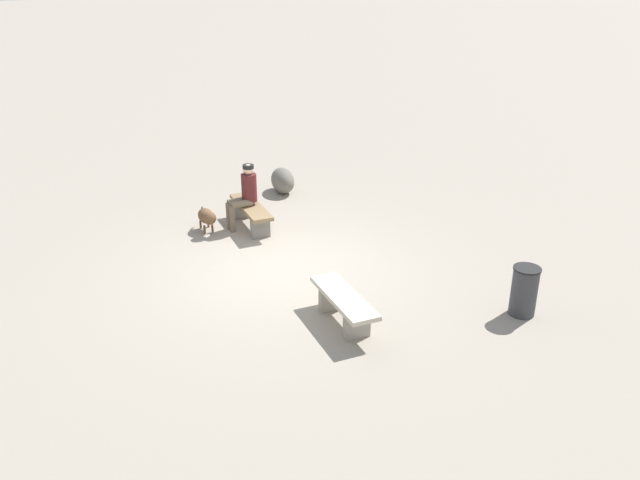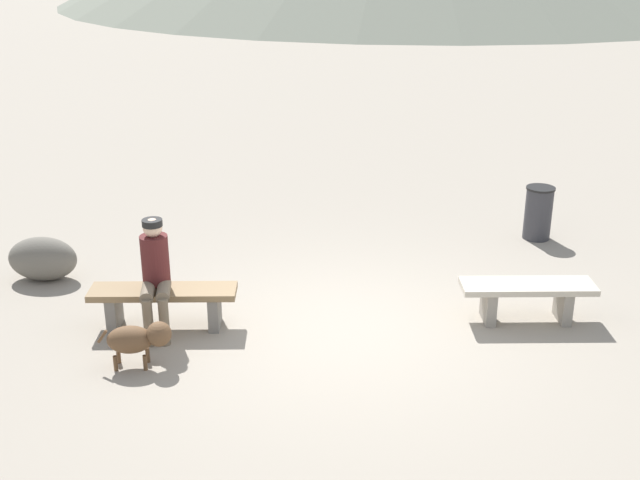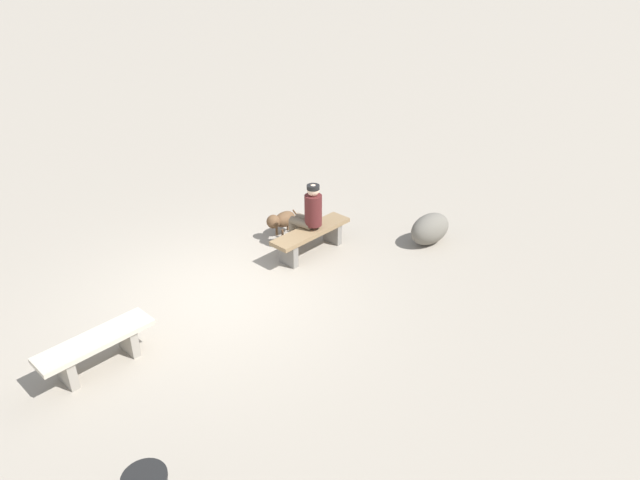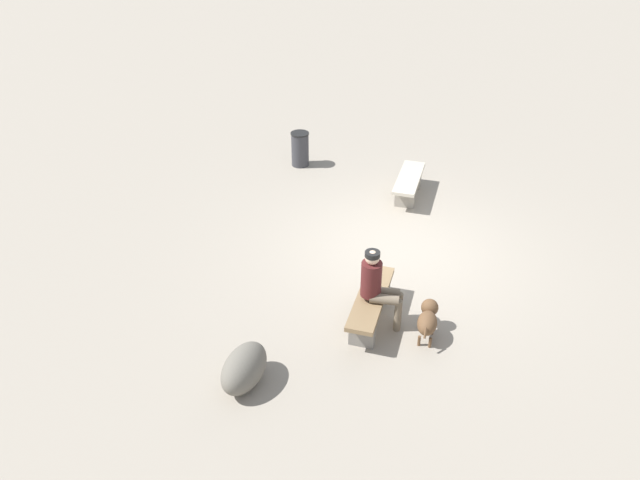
% 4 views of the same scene
% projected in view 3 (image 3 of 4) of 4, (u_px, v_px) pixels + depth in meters
% --- Properties ---
extents(ground, '(210.00, 210.00, 0.06)m').
position_uv_depth(ground, '(219.00, 298.00, 9.10)').
color(ground, '#9E9384').
extents(bench_left, '(1.53, 0.45, 0.47)m').
position_uv_depth(bench_left, '(97.00, 347.00, 7.44)').
color(bench_left, gray).
rests_on(bench_left, ground).
extents(bench_right, '(1.65, 0.42, 0.48)m').
position_uv_depth(bench_right, '(311.00, 236.00, 10.19)').
color(bench_right, gray).
rests_on(bench_right, ground).
extents(seated_person, '(0.37, 0.65, 1.32)m').
position_uv_depth(seated_person, '(309.00, 213.00, 10.08)').
color(seated_person, '#511E1E').
rests_on(seated_person, ground).
extents(dog, '(0.77, 0.30, 0.50)m').
position_uv_depth(dog, '(281.00, 220.00, 10.80)').
color(dog, brown).
rests_on(dog, ground).
extents(boulder, '(0.94, 0.60, 0.58)m').
position_uv_depth(boulder, '(430.00, 229.00, 10.56)').
color(boulder, '#6B665B').
rests_on(boulder, ground).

